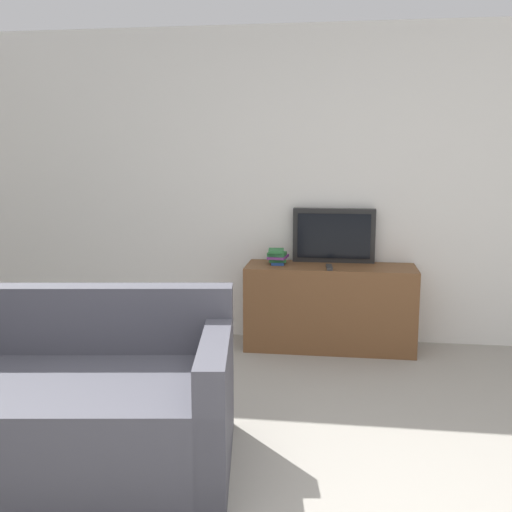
{
  "coord_description": "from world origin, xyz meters",
  "views": [
    {
      "loc": [
        0.24,
        -2.0,
        1.57
      ],
      "look_at": [
        -0.35,
        2.23,
        0.84
      ],
      "focal_mm": 42.0,
      "sensor_mm": 36.0,
      "label": 1
    }
  ],
  "objects_px": {
    "television": "(334,235)",
    "couch": "(36,408)",
    "tv_stand": "(330,307)",
    "remote_on_stand": "(329,267)",
    "book_stack": "(277,256)"
  },
  "relations": [
    {
      "from": "television",
      "to": "book_stack",
      "type": "distance_m",
      "value": 0.5
    },
    {
      "from": "tv_stand",
      "to": "couch",
      "type": "relative_size",
      "value": 0.65
    },
    {
      "from": "tv_stand",
      "to": "remote_on_stand",
      "type": "xyz_separation_m",
      "value": [
        -0.01,
        -0.12,
        0.35
      ]
    },
    {
      "from": "couch",
      "to": "remote_on_stand",
      "type": "xyz_separation_m",
      "value": [
        1.44,
        1.95,
        0.4
      ]
    },
    {
      "from": "tv_stand",
      "to": "television",
      "type": "height_order",
      "value": "television"
    },
    {
      "from": "television",
      "to": "remote_on_stand",
      "type": "relative_size",
      "value": 3.83
    },
    {
      "from": "couch",
      "to": "remote_on_stand",
      "type": "relative_size",
      "value": 11.91
    },
    {
      "from": "tv_stand",
      "to": "book_stack",
      "type": "relative_size",
      "value": 6.09
    },
    {
      "from": "television",
      "to": "book_stack",
      "type": "height_order",
      "value": "television"
    },
    {
      "from": "remote_on_stand",
      "to": "book_stack",
      "type": "bearing_deg",
      "value": 160.31
    },
    {
      "from": "television",
      "to": "remote_on_stand",
      "type": "distance_m",
      "value": 0.37
    },
    {
      "from": "television",
      "to": "couch",
      "type": "bearing_deg",
      "value": -122.97
    },
    {
      "from": "tv_stand",
      "to": "television",
      "type": "bearing_deg",
      "value": 84.13
    },
    {
      "from": "book_stack",
      "to": "couch",
      "type": "bearing_deg",
      "value": -115.64
    },
    {
      "from": "tv_stand",
      "to": "remote_on_stand",
      "type": "distance_m",
      "value": 0.37
    }
  ]
}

